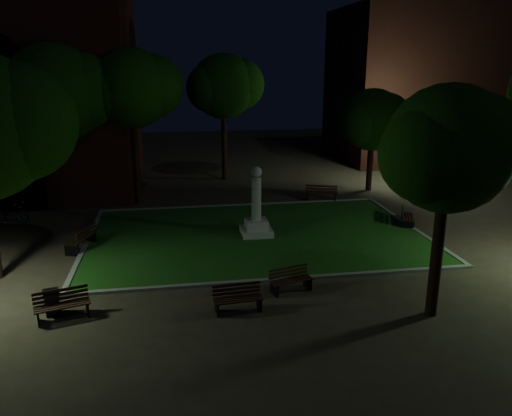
{
  "coord_description": "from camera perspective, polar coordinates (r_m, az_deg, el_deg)",
  "views": [
    {
      "loc": [
        -3.59,
        -19.58,
        7.68
      ],
      "look_at": [
        -0.18,
        1.0,
        1.64
      ],
      "focal_mm": 35.0,
      "sensor_mm": 36.0,
      "label": 1
    }
  ],
  "objects": [
    {
      "name": "bench_far_side",
      "position": [
        29.18,
        7.48,
        1.69
      ],
      "size": [
        1.92,
        1.19,
        1.0
      ],
      "rotation": [
        0.0,
        0.0,
        2.81
      ],
      "color": "black",
      "rests_on": "ground"
    },
    {
      "name": "bench_near_right",
      "position": [
        17.67,
        3.97,
        -8.25
      ],
      "size": [
        1.61,
        0.92,
        0.84
      ],
      "rotation": [
        0.0,
        0.0,
        0.28
      ],
      "color": "black",
      "rests_on": "ground"
    },
    {
      "name": "lawn_kerb",
      "position": [
        23.17,
        0.03,
        -3.06
      ],
      "size": [
        15.4,
        10.4,
        0.12
      ],
      "color": "slate",
      "rests_on": "ground"
    },
    {
      "name": "bench_right_side",
      "position": [
        25.66,
        16.83,
        -1.01
      ],
      "size": [
        1.14,
        1.7,
        0.88
      ],
      "rotation": [
        0.0,
        0.0,
        1.17
      ],
      "color": "black",
      "rests_on": "ground"
    },
    {
      "name": "tree_north_wl",
      "position": [
        28.43,
        -13.87,
        13.11
      ],
      "size": [
        5.3,
        4.33,
        8.58
      ],
      "color": "black",
      "rests_on": "ground"
    },
    {
      "name": "tree_nw",
      "position": [
        28.58,
        -21.69,
        12.08
      ],
      "size": [
        6.35,
        5.19,
        8.8
      ],
      "color": "black",
      "rests_on": "ground"
    },
    {
      "name": "building_far",
      "position": [
        45.12,
        19.72,
        13.09
      ],
      "size": [
        16.0,
        10.0,
        12.0
      ],
      "primitive_type": "cube",
      "color": "#4E1E15",
      "rests_on": "ground"
    },
    {
      "name": "lamppost_nw",
      "position": [
        31.0,
        -24.28,
        6.51
      ],
      "size": [
        1.18,
        0.28,
        4.68
      ],
      "color": "black",
      "rests_on": "ground"
    },
    {
      "name": "bench_near_left",
      "position": [
        16.3,
        -2.1,
        -10.36
      ],
      "size": [
        1.63,
        0.68,
        0.87
      ],
      "rotation": [
        0.0,
        0.0,
        0.08
      ],
      "color": "black",
      "rests_on": "ground"
    },
    {
      "name": "tree_se",
      "position": [
        15.6,
        21.4,
        6.28
      ],
      "size": [
        4.63,
        3.78,
        7.21
      ],
      "color": "black",
      "rests_on": "ground"
    },
    {
      "name": "trash_bin",
      "position": [
        17.33,
        -22.29,
        -9.94
      ],
      "size": [
        0.59,
        0.59,
        0.82
      ],
      "color": "black",
      "rests_on": "ground"
    },
    {
      "name": "lamppost_ne",
      "position": [
        34.04,
        16.09,
        7.92
      ],
      "size": [
        1.18,
        0.28,
        4.56
      ],
      "color": "black",
      "rests_on": "ground"
    },
    {
      "name": "bicycle",
      "position": [
        27.99,
        -26.19,
        -0.41
      ],
      "size": [
        2.03,
        1.31,
        1.01
      ],
      "primitive_type": "imported",
      "rotation": [
        0.0,
        0.0,
        1.2
      ],
      "color": "black",
      "rests_on": "ground"
    },
    {
      "name": "tree_ne",
      "position": [
        31.66,
        13.35,
        9.78
      ],
      "size": [
        4.63,
        3.78,
        6.31
      ],
      "color": "black",
      "rests_on": "ground"
    },
    {
      "name": "bench_left_side",
      "position": [
        22.64,
        -19.27,
        -3.37
      ],
      "size": [
        1.15,
        1.92,
        0.99
      ],
      "rotation": [
        0.0,
        0.0,
        -1.88
      ],
      "color": "black",
      "rests_on": "ground"
    },
    {
      "name": "lawn",
      "position": [
        23.17,
        0.03,
        -3.11
      ],
      "size": [
        15.0,
        10.0,
        0.08
      ],
      "primitive_type": "cube",
      "color": "#1E4F14",
      "rests_on": "ground"
    },
    {
      "name": "bench_west_near",
      "position": [
        16.98,
        -21.28,
        -10.34
      ],
      "size": [
        1.75,
        1.02,
        0.91
      ],
      "rotation": [
        0.0,
        0.0,
        0.29
      ],
      "color": "black",
      "rests_on": "ground"
    },
    {
      "name": "tree_far_north",
      "position": [
        33.75,
        -3.59,
        13.7
      ],
      "size": [
        5.21,
        4.25,
        8.4
      ],
      "color": "black",
      "rests_on": "ground"
    },
    {
      "name": "monument",
      "position": [
        22.89,
        0.03,
        -0.94
      ],
      "size": [
        1.4,
        1.4,
        3.2
      ],
      "color": "#A69E98",
      "rests_on": "lawn"
    },
    {
      "name": "ground",
      "position": [
        21.34,
        0.92,
        -4.96
      ],
      "size": [
        80.0,
        80.0,
        0.0
      ],
      "primitive_type": "plane",
      "color": "#3C3023"
    }
  ]
}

